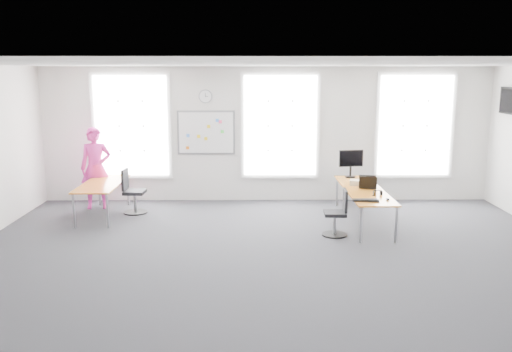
{
  "coord_description": "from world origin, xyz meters",
  "views": [
    {
      "loc": [
        -0.36,
        -8.04,
        2.89
      ],
      "look_at": [
        -0.27,
        1.2,
        1.1
      ],
      "focal_mm": 38.0,
      "sensor_mm": 36.0,
      "label": 1
    }
  ],
  "objects_px": {
    "headphones": "(377,193)",
    "keyboard": "(366,200)",
    "monitor": "(351,161)",
    "person": "(96,168)",
    "desk_left": "(102,186)",
    "desk_right": "(364,191)",
    "chair_left": "(132,194)",
    "chair_right": "(338,215)"
  },
  "relations": [
    {
      "from": "headphones",
      "to": "keyboard",
      "type": "bearing_deg",
      "value": -135.89
    },
    {
      "from": "keyboard",
      "to": "monitor",
      "type": "xyz_separation_m",
      "value": [
        0.12,
        2.15,
        0.34
      ]
    },
    {
      "from": "person",
      "to": "monitor",
      "type": "height_order",
      "value": "person"
    },
    {
      "from": "person",
      "to": "monitor",
      "type": "xyz_separation_m",
      "value": [
        5.42,
        -0.02,
        0.14
      ]
    },
    {
      "from": "desk_left",
      "to": "headphones",
      "type": "height_order",
      "value": "headphones"
    },
    {
      "from": "monitor",
      "to": "desk_left",
      "type": "bearing_deg",
      "value": 176.58
    },
    {
      "from": "desk_right",
      "to": "person",
      "type": "height_order",
      "value": "person"
    },
    {
      "from": "desk_right",
      "to": "keyboard",
      "type": "relative_size",
      "value": 5.91
    },
    {
      "from": "desk_right",
      "to": "headphones",
      "type": "bearing_deg",
      "value": -75.4
    },
    {
      "from": "desk_left",
      "to": "person",
      "type": "bearing_deg",
      "value": 114.79
    },
    {
      "from": "desk_right",
      "to": "person",
      "type": "xyz_separation_m",
      "value": [
        -5.47,
        1.16,
        0.25
      ]
    },
    {
      "from": "person",
      "to": "headphones",
      "type": "xyz_separation_m",
      "value": [
        5.61,
        -1.7,
        -0.17
      ]
    },
    {
      "from": "headphones",
      "to": "monitor",
      "type": "height_order",
      "value": "monitor"
    },
    {
      "from": "desk_left",
      "to": "headphones",
      "type": "xyz_separation_m",
      "value": [
        5.32,
        -1.06,
        0.08
      ]
    },
    {
      "from": "chair_left",
      "to": "headphones",
      "type": "xyz_separation_m",
      "value": [
        4.77,
        -1.27,
        0.3
      ]
    },
    {
      "from": "person",
      "to": "desk_left",
      "type": "bearing_deg",
      "value": -76.25
    },
    {
      "from": "desk_left",
      "to": "monitor",
      "type": "height_order",
      "value": "monitor"
    },
    {
      "from": "desk_right",
      "to": "chair_right",
      "type": "relative_size",
      "value": 3.22
    },
    {
      "from": "desk_left",
      "to": "keyboard",
      "type": "distance_m",
      "value": 5.24
    },
    {
      "from": "desk_left",
      "to": "keyboard",
      "type": "bearing_deg",
      "value": -16.97
    },
    {
      "from": "chair_right",
      "to": "desk_left",
      "type": "bearing_deg",
      "value": -104.47
    },
    {
      "from": "desk_right",
      "to": "headphones",
      "type": "relative_size",
      "value": 16.69
    },
    {
      "from": "desk_right",
      "to": "chair_left",
      "type": "xyz_separation_m",
      "value": [
        -4.63,
        0.73,
        -0.21
      ]
    },
    {
      "from": "desk_right",
      "to": "desk_left",
      "type": "distance_m",
      "value": 5.21
    },
    {
      "from": "desk_right",
      "to": "keyboard",
      "type": "xyz_separation_m",
      "value": [
        -0.17,
        -1.0,
        0.05
      ]
    },
    {
      "from": "desk_left",
      "to": "chair_right",
      "type": "distance_m",
      "value": 4.77
    },
    {
      "from": "keyboard",
      "to": "monitor",
      "type": "distance_m",
      "value": 2.18
    },
    {
      "from": "headphones",
      "to": "monitor",
      "type": "distance_m",
      "value": 1.72
    },
    {
      "from": "desk_right",
      "to": "monitor",
      "type": "height_order",
      "value": "monitor"
    },
    {
      "from": "chair_right",
      "to": "monitor",
      "type": "height_order",
      "value": "monitor"
    },
    {
      "from": "chair_right",
      "to": "person",
      "type": "height_order",
      "value": "person"
    },
    {
      "from": "desk_right",
      "to": "headphones",
      "type": "distance_m",
      "value": 0.56
    },
    {
      "from": "chair_right",
      "to": "monitor",
      "type": "xyz_separation_m",
      "value": [
        0.58,
        2.02,
        0.65
      ]
    },
    {
      "from": "chair_right",
      "to": "keyboard",
      "type": "relative_size",
      "value": 1.83
    },
    {
      "from": "chair_right",
      "to": "headphones",
      "type": "relative_size",
      "value": 5.18
    },
    {
      "from": "desk_left",
      "to": "keyboard",
      "type": "xyz_separation_m",
      "value": [
        5.01,
        -1.53,
        0.05
      ]
    },
    {
      "from": "chair_right",
      "to": "person",
      "type": "relative_size",
      "value": 0.48
    },
    {
      "from": "desk_left",
      "to": "person",
      "type": "relative_size",
      "value": 1.07
    },
    {
      "from": "headphones",
      "to": "chair_left",
      "type": "bearing_deg",
      "value": 152.93
    },
    {
      "from": "person",
      "to": "monitor",
      "type": "relative_size",
      "value": 2.95
    },
    {
      "from": "chair_left",
      "to": "headphones",
      "type": "bearing_deg",
      "value": -101.66
    },
    {
      "from": "desk_right",
      "to": "keyboard",
      "type": "bearing_deg",
      "value": -99.6
    }
  ]
}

